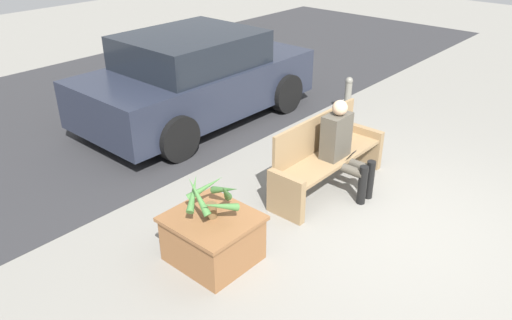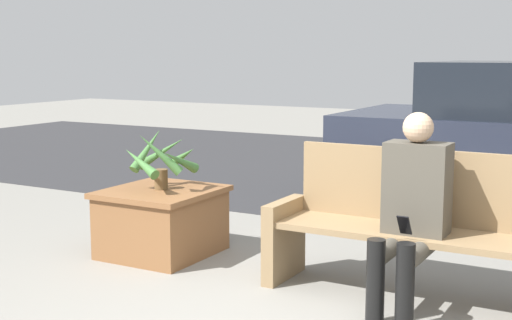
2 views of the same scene
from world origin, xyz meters
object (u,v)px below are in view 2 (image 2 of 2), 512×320
object	(u,v)px
person_seated	(411,206)
planter_box	(162,219)
potted_plant	(162,158)
bench	(413,230)

from	to	relation	value
person_seated	planter_box	xyz separation A→B (m)	(-1.98, 0.21, -0.35)
person_seated	potted_plant	world-z (taller)	person_seated
person_seated	potted_plant	size ratio (longest dim) A/B	2.11
bench	potted_plant	distance (m)	1.95
bench	planter_box	world-z (taller)	bench
person_seated	planter_box	world-z (taller)	person_seated
planter_box	potted_plant	distance (m)	0.47
potted_plant	planter_box	bearing A→B (deg)	-165.60
bench	planter_box	xyz separation A→B (m)	(-1.93, 0.01, -0.16)
bench	person_seated	size ratio (longest dim) A/B	1.55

